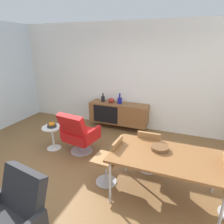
{
  "coord_description": "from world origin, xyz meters",
  "views": [
    {
      "loc": [
        1.53,
        -2.45,
        2.25
      ],
      "look_at": [
        0.21,
        0.9,
        0.98
      ],
      "focal_mm": 31.15,
      "sensor_mm": 36.0,
      "label": 1
    }
  ],
  "objects_px": {
    "sideboard": "(118,113)",
    "armchair_black_shell": "(12,216)",
    "dining_chair_near_window": "(109,159)",
    "lounge_chair_red": "(78,133)",
    "side_table_round": "(53,135)",
    "dining_chair_back_left": "(149,149)",
    "dining_table": "(166,158)",
    "vase_ceramic_small": "(111,100)",
    "wooden_bowl_on_table": "(160,148)",
    "vase_cobalt": "(103,99)",
    "fruit_bowl": "(52,125)",
    "vase_sculptural_dark": "(120,100)"
  },
  "relations": [
    {
      "from": "vase_cobalt",
      "to": "lounge_chair_red",
      "type": "xyz_separation_m",
      "value": [
        0.11,
        -1.55,
        -0.34
      ]
    },
    {
      "from": "vase_cobalt",
      "to": "fruit_bowl",
      "type": "distance_m",
      "value": 1.69
    },
    {
      "from": "dining_chair_near_window",
      "to": "armchair_black_shell",
      "type": "height_order",
      "value": "armchair_black_shell"
    },
    {
      "from": "side_table_round",
      "to": "dining_chair_back_left",
      "type": "bearing_deg",
      "value": -1.68
    },
    {
      "from": "vase_sculptural_dark",
      "to": "dining_table",
      "type": "bearing_deg",
      "value": -56.03
    },
    {
      "from": "vase_cobalt",
      "to": "lounge_chair_red",
      "type": "distance_m",
      "value": 1.59
    },
    {
      "from": "dining_chair_back_left",
      "to": "dining_chair_near_window",
      "type": "bearing_deg",
      "value": -133.88
    },
    {
      "from": "side_table_round",
      "to": "armchair_black_shell",
      "type": "bearing_deg",
      "value": -62.76
    },
    {
      "from": "vase_ceramic_small",
      "to": "dining_table",
      "type": "bearing_deg",
      "value": -51.85
    },
    {
      "from": "dining_chair_back_left",
      "to": "side_table_round",
      "type": "xyz_separation_m",
      "value": [
        -2.16,
        0.06,
        -0.15
      ]
    },
    {
      "from": "wooden_bowl_on_table",
      "to": "side_table_round",
      "type": "relative_size",
      "value": 0.5
    },
    {
      "from": "dining_chair_near_window",
      "to": "fruit_bowl",
      "type": "xyz_separation_m",
      "value": [
        -1.62,
        0.63,
        0.09
      ]
    },
    {
      "from": "dining_table",
      "to": "fruit_bowl",
      "type": "height_order",
      "value": "dining_table"
    },
    {
      "from": "dining_table",
      "to": "armchair_black_shell",
      "type": "relative_size",
      "value": 1.69
    },
    {
      "from": "vase_sculptural_dark",
      "to": "lounge_chair_red",
      "type": "distance_m",
      "value": 1.63
    },
    {
      "from": "dining_table",
      "to": "wooden_bowl_on_table",
      "type": "relative_size",
      "value": 6.15
    },
    {
      "from": "wooden_bowl_on_table",
      "to": "side_table_round",
      "type": "distance_m",
      "value": 2.48
    },
    {
      "from": "lounge_chair_red",
      "to": "armchair_black_shell",
      "type": "relative_size",
      "value": 1.0
    },
    {
      "from": "vase_cobalt",
      "to": "dining_table",
      "type": "bearing_deg",
      "value": -48.15
    },
    {
      "from": "dining_chair_near_window",
      "to": "lounge_chair_red",
      "type": "xyz_separation_m",
      "value": [
        -0.98,
        0.67,
        -0.0
      ]
    },
    {
      "from": "sideboard",
      "to": "dining_table",
      "type": "distance_m",
      "value": 2.7
    },
    {
      "from": "wooden_bowl_on_table",
      "to": "dining_chair_near_window",
      "type": "height_order",
      "value": "dining_chair_near_window"
    },
    {
      "from": "sideboard",
      "to": "armchair_black_shell",
      "type": "xyz_separation_m",
      "value": [
        0.07,
        -3.64,
        0.03
      ]
    },
    {
      "from": "lounge_chair_red",
      "to": "side_table_round",
      "type": "distance_m",
      "value": 0.66
    },
    {
      "from": "vase_sculptural_dark",
      "to": "lounge_chair_red",
      "type": "height_order",
      "value": "vase_sculptural_dark"
    },
    {
      "from": "vase_ceramic_small",
      "to": "armchair_black_shell",
      "type": "xyz_separation_m",
      "value": [
        0.29,
        -3.64,
        -0.32
      ]
    },
    {
      "from": "vase_sculptural_dark",
      "to": "armchair_black_shell",
      "type": "relative_size",
      "value": 0.3
    },
    {
      "from": "wooden_bowl_on_table",
      "to": "dining_chair_back_left",
      "type": "distance_m",
      "value": 0.58
    },
    {
      "from": "sideboard",
      "to": "dining_chair_near_window",
      "type": "xyz_separation_m",
      "value": [
        0.64,
        -2.22,
        0.03
      ]
    },
    {
      "from": "wooden_bowl_on_table",
      "to": "vase_ceramic_small",
      "type": "bearing_deg",
      "value": 127.68
    },
    {
      "from": "dining_chair_back_left",
      "to": "side_table_round",
      "type": "distance_m",
      "value": 2.16
    },
    {
      "from": "armchair_black_shell",
      "to": "side_table_round",
      "type": "relative_size",
      "value": 1.82
    },
    {
      "from": "sideboard",
      "to": "armchair_black_shell",
      "type": "height_order",
      "value": "armchair_black_shell"
    },
    {
      "from": "lounge_chair_red",
      "to": "fruit_bowl",
      "type": "distance_m",
      "value": 0.65
    },
    {
      "from": "side_table_round",
      "to": "wooden_bowl_on_table",
      "type": "bearing_deg",
      "value": -11.93
    },
    {
      "from": "vase_cobalt",
      "to": "dining_chair_back_left",
      "type": "xyz_separation_m",
      "value": [
        1.64,
        -1.66,
        -0.33
      ]
    },
    {
      "from": "vase_ceramic_small",
      "to": "lounge_chair_red",
      "type": "relative_size",
      "value": 0.17
    },
    {
      "from": "vase_cobalt",
      "to": "dining_chair_near_window",
      "type": "xyz_separation_m",
      "value": [
        1.1,
        -2.22,
        -0.33
      ]
    },
    {
      "from": "dining_chair_near_window",
      "to": "lounge_chair_red",
      "type": "distance_m",
      "value": 1.19
    },
    {
      "from": "dining_chair_near_window",
      "to": "side_table_round",
      "type": "bearing_deg",
      "value": 158.87
    },
    {
      "from": "dining_table",
      "to": "lounge_chair_red",
      "type": "xyz_separation_m",
      "value": [
        -1.87,
        0.67,
        -0.23
      ]
    },
    {
      "from": "vase_ceramic_small",
      "to": "armchair_black_shell",
      "type": "relative_size",
      "value": 0.17
    },
    {
      "from": "lounge_chair_red",
      "to": "armchair_black_shell",
      "type": "xyz_separation_m",
      "value": [
        0.42,
        -2.09,
        0.0
      ]
    },
    {
      "from": "vase_ceramic_small",
      "to": "dining_chair_back_left",
      "type": "relative_size",
      "value": 0.19
    },
    {
      "from": "lounge_chair_red",
      "to": "side_table_round",
      "type": "xyz_separation_m",
      "value": [
        -0.64,
        -0.05,
        -0.15
      ]
    },
    {
      "from": "sideboard",
      "to": "vase_ceramic_small",
      "type": "xyz_separation_m",
      "value": [
        -0.22,
        0.0,
        0.34
      ]
    },
    {
      "from": "wooden_bowl_on_table",
      "to": "fruit_bowl",
      "type": "bearing_deg",
      "value": 168.06
    },
    {
      "from": "dining_table",
      "to": "side_table_round",
      "type": "bearing_deg",
      "value": 166.06
    },
    {
      "from": "wooden_bowl_on_table",
      "to": "dining_chair_near_window",
      "type": "relative_size",
      "value": 0.3
    },
    {
      "from": "vase_ceramic_small",
      "to": "dining_chair_near_window",
      "type": "relative_size",
      "value": 0.19
    }
  ]
}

